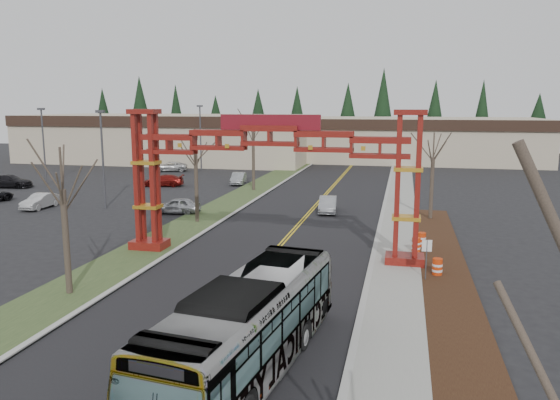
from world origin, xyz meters
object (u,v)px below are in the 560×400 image
(bare_tree_median_mid, at_px, (195,154))
(barrel_north, at_px, (422,240))
(bare_tree_right_far, at_px, (433,158))
(barrel_south, at_px, (437,268))
(silver_sedan, at_px, (328,205))
(barrel_mid, at_px, (416,246))
(parked_car_far_a, at_px, (238,178))
(parked_car_mid_a, at_px, (164,181))
(retail_building_west, at_px, (173,137))
(bare_tree_median_near, at_px, (63,190))
(parked_car_near_a, at_px, (177,206))
(parked_car_far_c, at_px, (9,181))
(street_sign, at_px, (427,252))
(light_pole_far, at_px, (200,133))
(bare_tree_median_far, at_px, (253,134))
(light_pole_near, at_px, (102,152))
(light_pole_mid, at_px, (43,141))
(gateway_arch, at_px, (270,159))
(retail_building_east, at_px, (419,139))
(parked_car_near_b, at_px, (40,201))
(transit_bus, at_px, (248,327))
(parked_car_far_b, at_px, (170,167))

(bare_tree_median_mid, height_order, barrel_north, bare_tree_median_mid)
(bare_tree_right_far, height_order, barrel_south, bare_tree_right_far)
(silver_sedan, xyz_separation_m, barrel_mid, (7.19, -11.87, -0.18))
(barrel_north, bearing_deg, parked_car_far_a, 128.90)
(parked_car_mid_a, bearing_deg, silver_sedan, 49.56)
(retail_building_west, relative_size, parked_car_far_a, 11.16)
(bare_tree_median_near, height_order, bare_tree_median_mid, bare_tree_median_mid)
(parked_car_near_a, height_order, parked_car_far_c, parked_car_far_c)
(street_sign, bearing_deg, parked_car_mid_a, 134.47)
(light_pole_far, bearing_deg, barrel_south, -55.20)
(parked_car_mid_a, distance_m, light_pole_far, 16.51)
(parked_car_near_a, height_order, bare_tree_median_far, bare_tree_median_far)
(bare_tree_median_far, bearing_deg, retail_building_west, 127.13)
(bare_tree_median_far, xyz_separation_m, street_sign, (17.08, -27.69, -4.51))
(light_pole_near, bearing_deg, bare_tree_median_far, 51.34)
(bare_tree_median_mid, height_order, street_sign, bare_tree_median_mid)
(bare_tree_median_mid, height_order, light_pole_mid, light_pole_mid)
(bare_tree_right_far, height_order, light_pole_mid, light_pole_mid)
(street_sign, bearing_deg, light_pole_near, 151.40)
(gateway_arch, relative_size, parked_car_far_a, 4.41)
(barrel_north, bearing_deg, parked_car_mid_a, 142.47)
(bare_tree_median_mid, xyz_separation_m, barrel_north, (17.06, -4.09, -4.88))
(retail_building_east, height_order, parked_car_far_c, retail_building_east)
(retail_building_west, relative_size, retail_building_east, 1.21)
(parked_car_near_b, relative_size, barrel_mid, 4.02)
(retail_building_east, bearing_deg, gateway_arch, -99.17)
(transit_bus, height_order, parked_car_near_a, transit_bus)
(retail_building_east, xyz_separation_m, silver_sedan, (-8.50, -47.35, -2.82))
(gateway_arch, xyz_separation_m, barrel_mid, (8.69, 2.73, -5.48))
(parked_car_far_b, xyz_separation_m, barrel_south, (33.73, -40.74, -0.16))
(retail_building_east, relative_size, parked_car_far_c, 7.58)
(parked_car_near_a, relative_size, street_sign, 1.79)
(silver_sedan, height_order, parked_car_mid_a, silver_sedan)
(parked_car_near_a, relative_size, barrel_north, 3.99)
(silver_sedan, xyz_separation_m, barrel_south, (8.22, -16.42, -0.18))
(retail_building_west, distance_m, barrel_mid, 64.28)
(parked_car_far_a, distance_m, light_pole_near, 18.96)
(bare_tree_median_far, distance_m, light_pole_near, 16.43)
(parked_car_far_c, relative_size, bare_tree_right_far, 0.71)
(bare_tree_median_near, bearing_deg, transit_bus, -27.61)
(bare_tree_right_far, relative_size, light_pole_far, 0.77)
(light_pole_near, xyz_separation_m, barrel_south, (27.96, -13.92, -4.53))
(gateway_arch, height_order, barrel_north, gateway_arch)
(bare_tree_median_near, bearing_deg, parked_car_mid_a, 107.50)
(parked_car_near_b, bearing_deg, parked_car_far_b, 91.51)
(bare_tree_median_far, height_order, street_sign, bare_tree_median_far)
(barrel_mid, bearing_deg, bare_tree_median_near, -145.60)
(light_pole_near, distance_m, street_sign, 31.31)
(barrel_mid, bearing_deg, light_pole_near, 160.81)
(parked_car_near_b, bearing_deg, parked_car_near_a, 3.61)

